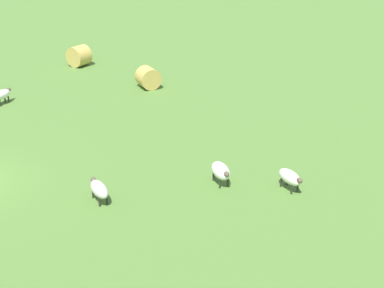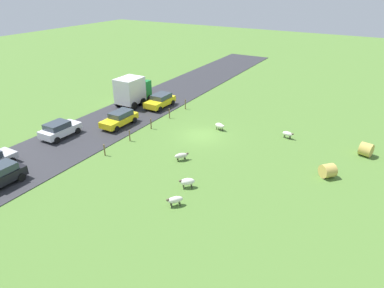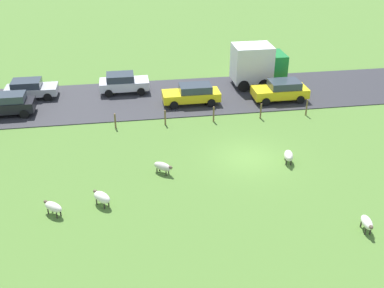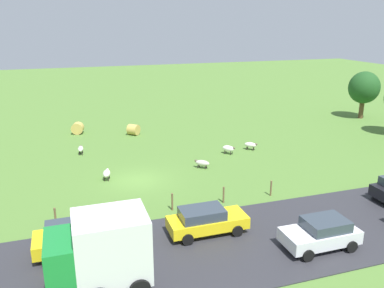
{
  "view_description": "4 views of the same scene",
  "coord_description": "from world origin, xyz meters",
  "px_view_note": "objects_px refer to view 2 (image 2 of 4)",
  "views": [
    {
      "loc": [
        14.22,
        14.68,
        9.97
      ],
      "look_at": [
        -3.67,
        7.82,
        1.39
      ],
      "focal_mm": 54.3,
      "sensor_mm": 36.0,
      "label": 1
    },
    {
      "loc": [
        -15.12,
        27.95,
        14.58
      ],
      "look_at": [
        -1.36,
        4.31,
        1.22
      ],
      "focal_mm": 31.89,
      "sensor_mm": 36.0,
      "label": 2
    },
    {
      "loc": [
        -23.72,
        7.27,
        14.32
      ],
      "look_at": [
        -0.88,
        3.71,
        1.79
      ],
      "focal_mm": 42.36,
      "sensor_mm": 36.0,
      "label": 3
    },
    {
      "loc": [
        27.81,
        -4.84,
        11.64
      ],
      "look_at": [
        -2.18,
        4.98,
        1.77
      ],
      "focal_mm": 37.1,
      "sensor_mm": 36.0,
      "label": 4
    }
  ],
  "objects_px": {
    "car_1": "(60,129)",
    "sheep_4": "(220,126)",
    "sheep_1": "(187,182)",
    "car_0": "(120,118)",
    "sheep_2": "(288,134)",
    "hay_bale_0": "(328,171)",
    "truck_1": "(132,90)",
    "sheep_3": "(175,200)",
    "hay_bale_1": "(366,149)",
    "car_3": "(160,100)",
    "sheep_0": "(181,156)"
  },
  "relations": [
    {
      "from": "car_1",
      "to": "sheep_4",
      "type": "bearing_deg",
      "value": -143.55
    },
    {
      "from": "sheep_1",
      "to": "car_0",
      "type": "distance_m",
      "value": 14.34
    },
    {
      "from": "sheep_2",
      "to": "hay_bale_0",
      "type": "distance_m",
      "value": 7.5
    },
    {
      "from": "hay_bale_0",
      "to": "car_0",
      "type": "xyz_separation_m",
      "value": [
        21.63,
        0.28,
        0.3
      ]
    },
    {
      "from": "truck_1",
      "to": "car_0",
      "type": "relative_size",
      "value": 0.98
    },
    {
      "from": "sheep_3",
      "to": "car_1",
      "type": "xyz_separation_m",
      "value": [
        16.33,
        -3.93,
        0.39
      ]
    },
    {
      "from": "sheep_3",
      "to": "sheep_4",
      "type": "bearing_deg",
      "value": -76.97
    },
    {
      "from": "sheep_4",
      "to": "car_1",
      "type": "distance_m",
      "value": 16.38
    },
    {
      "from": "hay_bale_1",
      "to": "car_3",
      "type": "relative_size",
      "value": 0.28
    },
    {
      "from": "sheep_3",
      "to": "car_0",
      "type": "distance_m",
      "value": 16.01
    },
    {
      "from": "sheep_1",
      "to": "car_1",
      "type": "distance_m",
      "value": 15.96
    },
    {
      "from": "car_0",
      "to": "hay_bale_1",
      "type": "bearing_deg",
      "value": -166.17
    },
    {
      "from": "sheep_4",
      "to": "truck_1",
      "type": "distance_m",
      "value": 13.19
    },
    {
      "from": "sheep_1",
      "to": "hay_bale_1",
      "type": "distance_m",
      "value": 16.98
    },
    {
      "from": "sheep_0",
      "to": "sheep_1",
      "type": "bearing_deg",
      "value": 127.62
    },
    {
      "from": "hay_bale_1",
      "to": "car_0",
      "type": "height_order",
      "value": "car_0"
    },
    {
      "from": "sheep_2",
      "to": "sheep_4",
      "type": "relative_size",
      "value": 0.95
    },
    {
      "from": "sheep_4",
      "to": "truck_1",
      "type": "height_order",
      "value": "truck_1"
    },
    {
      "from": "car_0",
      "to": "car_1",
      "type": "bearing_deg",
      "value": 58.41
    },
    {
      "from": "sheep_1",
      "to": "car_1",
      "type": "bearing_deg",
      "value": -5.36
    },
    {
      "from": "sheep_4",
      "to": "car_0",
      "type": "xyz_separation_m",
      "value": [
        9.91,
        4.43,
        0.37
      ]
    },
    {
      "from": "car_1",
      "to": "truck_1",
      "type": "bearing_deg",
      "value": -90.86
    },
    {
      "from": "sheep_4",
      "to": "hay_bale_1",
      "type": "height_order",
      "value": "hay_bale_1"
    },
    {
      "from": "sheep_3",
      "to": "car_3",
      "type": "xyz_separation_m",
      "value": [
        12.7,
        -16.35,
        0.39
      ]
    },
    {
      "from": "sheep_4",
      "to": "hay_bale_0",
      "type": "xyz_separation_m",
      "value": [
        -11.72,
        4.15,
        0.07
      ]
    },
    {
      "from": "hay_bale_1",
      "to": "truck_1",
      "type": "bearing_deg",
      "value": -0.44
    },
    {
      "from": "sheep_1",
      "to": "hay_bale_0",
      "type": "relative_size",
      "value": 1.08
    },
    {
      "from": "truck_1",
      "to": "car_3",
      "type": "height_order",
      "value": "truck_1"
    },
    {
      "from": "sheep_2",
      "to": "truck_1",
      "type": "distance_m",
      "value": 19.89
    },
    {
      "from": "sheep_0",
      "to": "hay_bale_1",
      "type": "xyz_separation_m",
      "value": [
        -13.98,
        -9.19,
        0.15
      ]
    },
    {
      "from": "sheep_3",
      "to": "sheep_1",
      "type": "bearing_deg",
      "value": -79.52
    },
    {
      "from": "car_0",
      "to": "sheep_4",
      "type": "bearing_deg",
      "value": -155.94
    },
    {
      "from": "sheep_2",
      "to": "sheep_3",
      "type": "xyz_separation_m",
      "value": [
        3.67,
        15.21,
        -0.01
      ]
    },
    {
      "from": "hay_bale_0",
      "to": "car_0",
      "type": "relative_size",
      "value": 0.25
    },
    {
      "from": "sheep_2",
      "to": "hay_bale_0",
      "type": "relative_size",
      "value": 1.04
    },
    {
      "from": "truck_1",
      "to": "sheep_3",
      "type": "bearing_deg",
      "value": 136.52
    },
    {
      "from": "sheep_2",
      "to": "car_0",
      "type": "xyz_separation_m",
      "value": [
        16.75,
        5.97,
        0.36
      ]
    },
    {
      "from": "sheep_1",
      "to": "car_0",
      "type": "height_order",
      "value": "car_0"
    },
    {
      "from": "sheep_1",
      "to": "truck_1",
      "type": "height_order",
      "value": "truck_1"
    },
    {
      "from": "sheep_0",
      "to": "car_1",
      "type": "xyz_separation_m",
      "value": [
        13.19,
        2.0,
        0.43
      ]
    },
    {
      "from": "sheep_3",
      "to": "car_3",
      "type": "bearing_deg",
      "value": -52.17
    },
    {
      "from": "sheep_2",
      "to": "hay_bale_1",
      "type": "bearing_deg",
      "value": 179.33
    },
    {
      "from": "hay_bale_0",
      "to": "car_1",
      "type": "distance_m",
      "value": 25.51
    },
    {
      "from": "sheep_0",
      "to": "sheep_1",
      "type": "distance_m",
      "value": 4.41
    },
    {
      "from": "sheep_4",
      "to": "truck_1",
      "type": "bearing_deg",
      "value": -7.31
    },
    {
      "from": "sheep_4",
      "to": "car_0",
      "type": "distance_m",
      "value": 10.86
    },
    {
      "from": "sheep_3",
      "to": "car_1",
      "type": "bearing_deg",
      "value": -13.53
    },
    {
      "from": "sheep_1",
      "to": "hay_bale_0",
      "type": "height_order",
      "value": "hay_bale_0"
    },
    {
      "from": "sheep_1",
      "to": "car_3",
      "type": "xyz_separation_m",
      "value": [
        12.25,
        -13.91,
        0.37
      ]
    },
    {
      "from": "sheep_1",
      "to": "car_3",
      "type": "relative_size",
      "value": 0.28
    }
  ]
}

